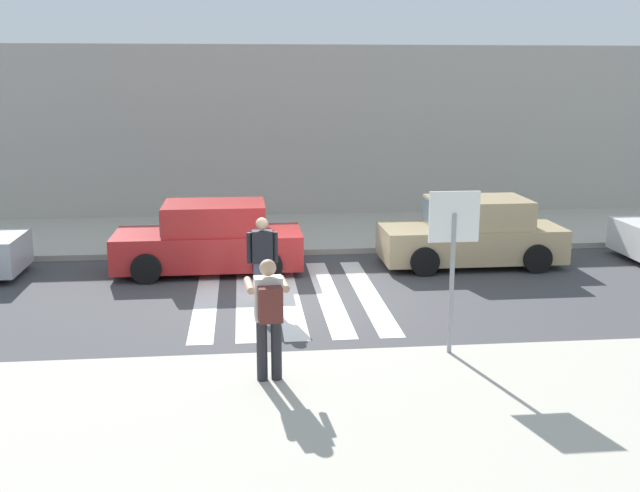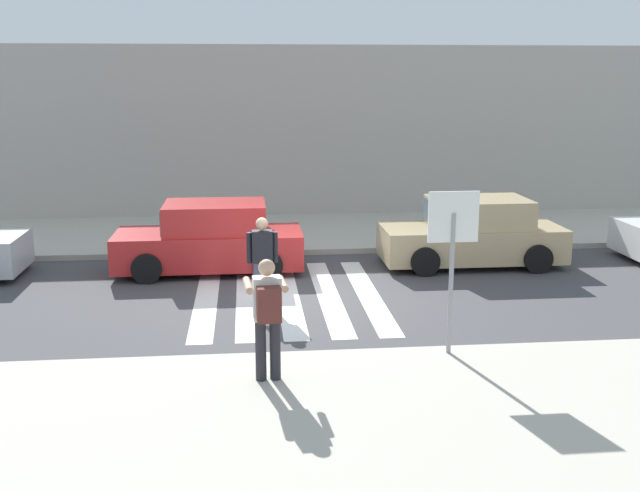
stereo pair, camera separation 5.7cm
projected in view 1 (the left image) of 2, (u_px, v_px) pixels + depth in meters
ground_plane at (288, 299)px, 14.64m from camera, size 120.00×120.00×0.00m
sidewalk_near at (322, 450)px, 8.61m from camera, size 60.00×6.00×0.14m
sidewalk_far at (275, 233)px, 20.44m from camera, size 60.00×4.80×0.14m
building_facade_far at (267, 129)px, 24.14m from camera, size 56.00×4.00×5.15m
crosswalk_stripe_0 at (206, 298)px, 14.67m from camera, size 0.44×5.20×0.01m
crosswalk_stripe_1 at (247, 297)px, 14.75m from camera, size 0.44×5.20×0.01m
crosswalk_stripe_2 at (288, 296)px, 14.83m from camera, size 0.44×5.20×0.01m
crosswalk_stripe_3 at (328, 295)px, 14.91m from camera, size 0.44×5.20×0.01m
crosswalk_stripe_4 at (367, 294)px, 14.99m from camera, size 0.44×5.20×0.01m
stop_sign at (453, 237)px, 11.06m from camera, size 0.76×0.08×2.49m
photographer_with_backpack at (269, 310)px, 10.18m from camera, size 0.62×0.87×1.72m
pedestrian_crossing at (262, 257)px, 13.90m from camera, size 0.58×0.25×1.72m
parked_car_red at (210, 240)px, 16.54m from camera, size 4.10×1.92×1.55m
parked_car_tan at (472, 234)px, 17.15m from camera, size 4.10×1.92×1.55m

